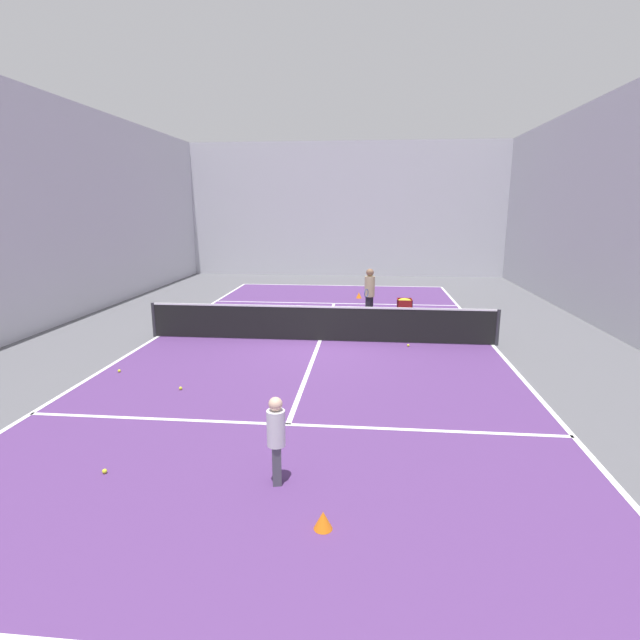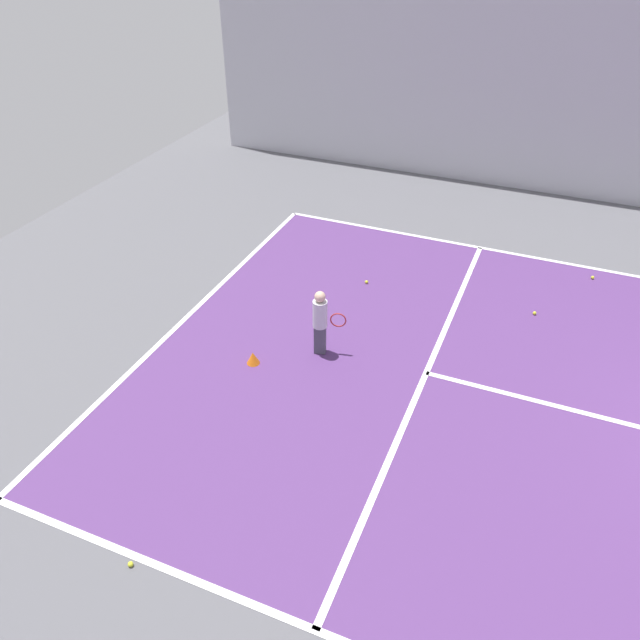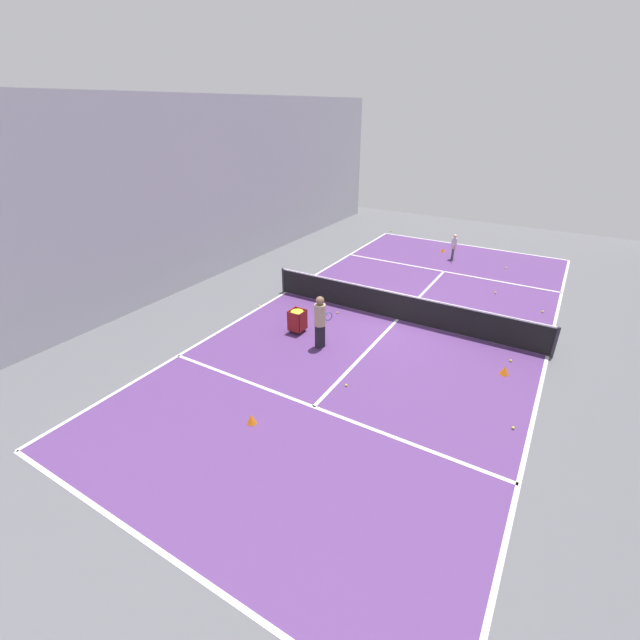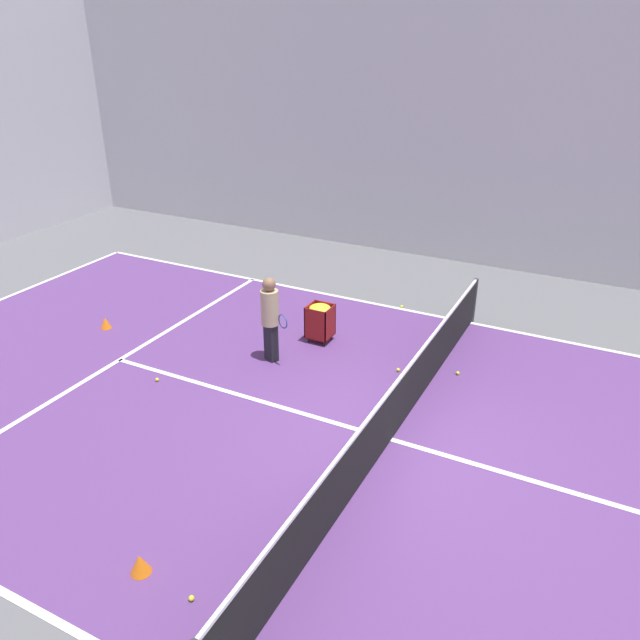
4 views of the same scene
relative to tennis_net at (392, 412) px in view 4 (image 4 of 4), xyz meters
The scene contains 16 objects.
ground_plane 0.52m from the tennis_net, ahead, with size 32.17×32.17×0.00m, color #5B5B60.
court_playing_area 0.52m from the tennis_net, ahead, with size 9.59×20.63×0.00m.
line_sideline_right 4.82m from the tennis_net, ahead, with size 0.10×20.63×0.00m, color white.
line_service_far 5.70m from the tennis_net, 90.00° to the left, with size 9.59×0.10×0.00m, color white.
line_centre_service 0.52m from the tennis_net, ahead, with size 0.10×11.34×0.00m, color white.
hall_enclosure_right 9.17m from the tennis_net, ahead, with size 0.15×28.47×7.17m.
tennis_net is the anchor object (origin of this frame).
coach_at_net 3.36m from the tennis_net, 65.49° to the left, with size 0.46×0.70×1.72m.
ball_cart 3.60m from the tennis_net, 45.29° to the left, with size 0.48×0.49×0.81m.
training_cone_0 4.21m from the tennis_net, 156.18° to the left, with size 0.25×0.25×0.26m, color orange.
training_cone_2 7.02m from the tennis_net, 82.25° to the left, with size 0.24×0.24×0.25m, color orange.
tennis_ball_2 2.22m from the tennis_net, 17.60° to the left, with size 0.07×0.07×0.07m, color yellow.
tennis_ball_3 2.54m from the tennis_net, ahead, with size 0.07×0.07×0.07m, color yellow.
tennis_ball_7 4.03m from the tennis_net, 166.94° to the left, with size 0.07×0.07×0.07m, color yellow.
tennis_ball_9 5.16m from the tennis_net, 18.48° to the left, with size 0.07×0.07×0.07m, color yellow.
tennis_ball_10 4.51m from the tennis_net, 93.76° to the left, with size 0.07×0.07×0.07m, color yellow.
Camera 4 is at (-7.71, -2.70, 5.93)m, focal length 35.00 mm.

